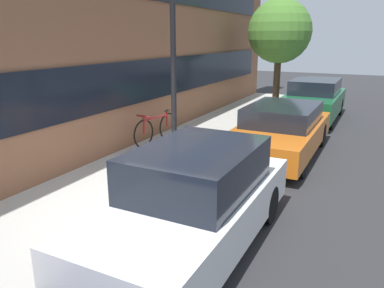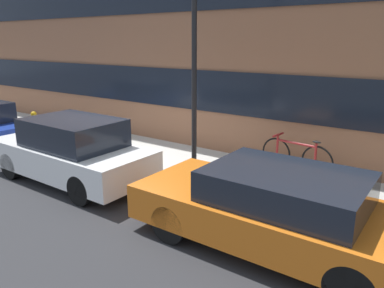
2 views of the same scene
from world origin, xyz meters
name	(u,v)px [view 1 (image 1 of 2)]	position (x,y,z in m)	size (l,w,h in m)	color
ground_plane	(146,220)	(0.00, 0.00, 0.00)	(56.00, 56.00, 0.00)	#2B2B2D
sidewalk_strip	(86,202)	(0.00, 1.27, 0.05)	(28.00, 2.54, 0.11)	#B2AFA8
parked_car_white	(194,200)	(-0.33, -1.05, 0.70)	(3.97, 1.65, 1.44)	silver
parked_car_orange	(281,130)	(4.49, -1.05, 0.64)	(4.31, 1.80, 1.25)	#D16619
parked_car_green	(314,100)	(9.27, -1.05, 0.71)	(4.24, 1.74, 1.42)	#195B33
bicycle	(156,128)	(3.63, 2.06, 0.53)	(1.76, 0.44, 0.85)	black
street_tree	(280,32)	(10.04, 0.53, 3.06)	(2.38, 2.38, 4.16)	#473323
lamp_post	(173,33)	(1.88, 0.51, 2.95)	(0.32, 0.32, 4.60)	black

